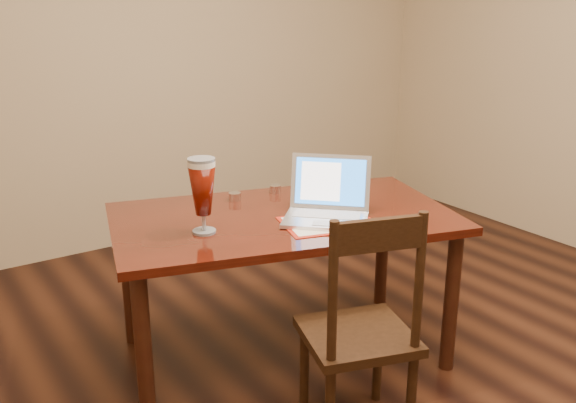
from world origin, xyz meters
TOP-DOWN VIEW (x-y plane):
  - dining_table at (-0.20, 0.66)m, footprint 1.70×1.24m
  - dining_chair at (-0.28, 0.00)m, footprint 0.50×0.49m

SIDE VIEW (x-z plane):
  - dining_chair at x=-0.28m, z-range -0.03..0.92m
  - dining_table at x=-0.20m, z-range 0.13..1.16m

